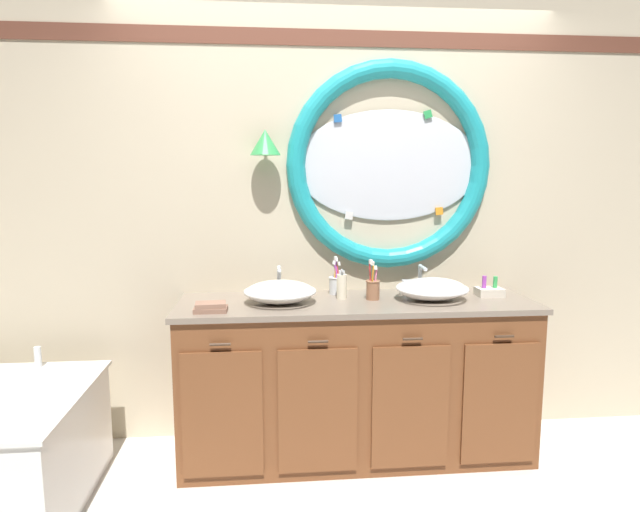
% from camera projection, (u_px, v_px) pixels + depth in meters
% --- Properties ---
extents(ground_plane, '(14.00, 14.00, 0.00)m').
position_uv_depth(ground_plane, '(349.00, 477.00, 2.84)').
color(ground_plane, silver).
extents(back_wall_assembly, '(6.40, 0.26, 2.60)m').
position_uv_depth(back_wall_assembly, '(342.00, 213.00, 3.22)').
color(back_wall_assembly, beige).
rests_on(back_wall_assembly, ground_plane).
extents(vanity_counter, '(1.94, 0.62, 0.88)m').
position_uv_depth(vanity_counter, '(355.00, 377.00, 3.04)').
color(vanity_counter, brown).
rests_on(vanity_counter, ground_plane).
extents(sink_basin_left, '(0.39, 0.39, 0.12)m').
position_uv_depth(sink_basin_left, '(280.00, 292.00, 2.90)').
color(sink_basin_left, white).
rests_on(sink_basin_left, vanity_counter).
extents(sink_basin_right, '(0.40, 0.40, 0.12)m').
position_uv_depth(sink_basin_right, '(432.00, 289.00, 2.98)').
color(sink_basin_right, white).
rests_on(sink_basin_right, vanity_counter).
extents(faucet_set_left, '(0.21, 0.12, 0.17)m').
position_uv_depth(faucet_set_left, '(279.00, 283.00, 3.13)').
color(faucet_set_left, silver).
rests_on(faucet_set_left, vanity_counter).
extents(faucet_set_right, '(0.22, 0.13, 0.16)m').
position_uv_depth(faucet_set_right, '(420.00, 281.00, 3.21)').
color(faucet_set_right, silver).
rests_on(faucet_set_right, vanity_counter).
extents(toothbrush_holder_left, '(0.09, 0.09, 0.22)m').
position_uv_depth(toothbrush_holder_left, '(336.00, 284.00, 3.13)').
color(toothbrush_holder_left, silver).
rests_on(toothbrush_holder_left, vanity_counter).
extents(toothbrush_holder_right, '(0.08, 0.08, 0.22)m').
position_uv_depth(toothbrush_holder_right, '(373.00, 288.00, 2.99)').
color(toothbrush_holder_right, '#996647').
rests_on(toothbrush_holder_right, vanity_counter).
extents(soap_dispenser, '(0.06, 0.06, 0.17)m').
position_uv_depth(soap_dispenser, '(342.00, 286.00, 3.01)').
color(soap_dispenser, '#EFE5C6').
rests_on(soap_dispenser, vanity_counter).
extents(folded_hand_towel, '(0.16, 0.11, 0.05)m').
position_uv_depth(folded_hand_towel, '(211.00, 307.00, 2.73)').
color(folded_hand_towel, '#936B56').
rests_on(folded_hand_towel, vanity_counter).
extents(toiletry_basket, '(0.14, 0.11, 0.12)m').
position_uv_depth(toiletry_basket, '(489.00, 291.00, 3.08)').
color(toiletry_basket, beige).
rests_on(toiletry_basket, vanity_counter).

